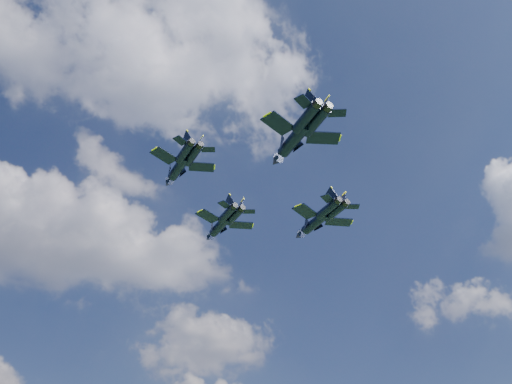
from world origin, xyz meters
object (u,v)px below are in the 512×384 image
object	(u,v)px
jet_right	(314,223)
jet_slot	(292,141)
jet_lead	(219,226)
jet_left	(178,168)

from	to	relation	value
jet_right	jet_slot	distance (m)	23.60
jet_lead	jet_right	world-z (taller)	jet_lead
jet_lead	jet_slot	size ratio (longest dim) A/B	0.90
jet_lead	jet_slot	bearing A→B (deg)	-93.21
jet_left	jet_lead	bearing A→B (deg)	45.36
jet_left	jet_slot	xyz separation A→B (m)	(17.05, -12.75, -0.82)
jet_left	jet_slot	world-z (taller)	jet_left
jet_lead	jet_left	distance (m)	21.12
jet_left	jet_slot	bearing A→B (deg)	-51.47
jet_lead	jet_left	bearing A→B (deg)	-135.01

